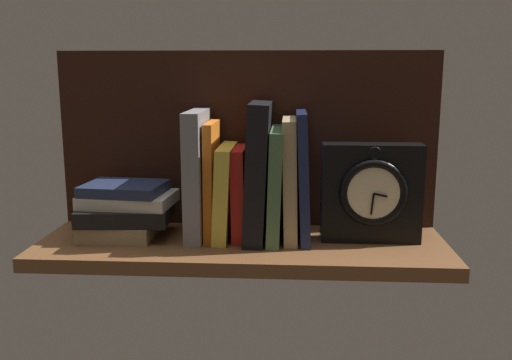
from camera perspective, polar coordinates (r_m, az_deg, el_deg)
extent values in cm
cube|color=brown|center=(103.82, -1.44, -6.91)|extent=(75.05, 24.89, 2.50)
cube|color=black|center=(111.29, -0.95, 4.17)|extent=(75.05, 1.20, 34.77)
cube|color=gray|center=(104.33, -6.01, 0.57)|extent=(3.22, 15.60, 23.78)
cube|color=orange|center=(104.12, -4.55, -0.01)|extent=(1.77, 12.27, 21.70)
cube|color=gold|center=(104.26, -3.20, -1.21)|extent=(3.52, 14.65, 17.40)
cube|color=red|center=(104.00, -1.66, -1.31)|extent=(2.62, 12.02, 17.04)
cube|color=black|center=(102.93, 0.18, 0.93)|extent=(4.83, 16.66, 25.46)
cube|color=#476B44|center=(103.25, 2.02, -0.41)|extent=(2.92, 16.84, 20.57)
cube|color=tan|center=(103.02, 3.51, 0.09)|extent=(2.97, 14.06, 22.45)
cube|color=#192147|center=(102.93, 4.86, 0.43)|extent=(2.82, 15.27, 23.75)
cube|color=black|center=(103.69, 11.71, -1.29)|extent=(18.04, 4.98, 18.04)
torus|color=black|center=(100.77, 11.95, -1.32)|extent=(12.12, 1.49, 12.12)
cylinder|color=beige|center=(100.77, 11.95, -1.32)|extent=(9.78, 0.60, 9.78)
cube|color=black|center=(100.52, 12.65, -1.52)|extent=(2.40, 0.30, 0.77)
cube|color=black|center=(100.69, 11.86, -2.44)|extent=(0.63, 0.30, 3.84)
torus|color=black|center=(99.89, 12.09, 2.68)|extent=(2.44, 0.44, 2.44)
cube|color=#9E8966|center=(108.79, -13.76, -4.88)|extent=(13.40, 11.95, 2.99)
cube|color=black|center=(107.89, -13.18, -3.35)|extent=(17.49, 13.65, 2.94)
cube|color=beige|center=(107.81, -12.94, -1.93)|extent=(17.54, 12.74, 2.25)
cube|color=#232D4C|center=(107.40, -13.34, -0.84)|extent=(15.53, 12.64, 1.96)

